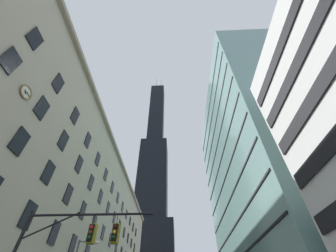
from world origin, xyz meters
The scene contains 4 objects.
station_building centered at (-17.79, 31.55, 14.36)m, with size 14.25×75.10×28.77m.
dark_skyscraper centered at (-11.68, 99.16, 50.57)m, with size 24.28×24.28×169.75m.
glass_office_midrise centered at (19.22, 25.06, 22.16)m, with size 16.55×35.90×44.31m.
traffic_signal_mast centered at (-4.09, 3.22, 4.73)m, with size 7.85×0.63×6.50m.
Camera 1 is at (1.94, -9.33, 1.84)m, focal length 21.31 mm.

